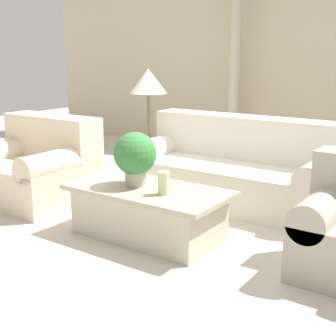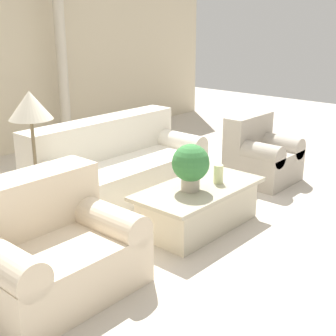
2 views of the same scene
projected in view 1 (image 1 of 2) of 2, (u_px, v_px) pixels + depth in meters
ground_plane at (171, 218)px, 4.58m from camera, size 16.00×16.00×0.00m
wall_back at (302, 51)px, 6.93m from camera, size 10.00×0.06×3.20m
sofa_long at (235, 169)px, 5.06m from camera, size 2.21×1.00×0.89m
loveseat at (37, 166)px, 5.13m from camera, size 1.23×1.00×0.89m
coffee_table at (148, 212)px, 4.06m from camera, size 1.41×0.72×0.44m
potted_plant at (135, 155)px, 4.02m from camera, size 0.37×0.37×0.47m
pillar_candle at (164, 183)px, 3.80m from camera, size 0.10×0.10×0.19m
floor_lamp at (148, 86)px, 5.47m from camera, size 0.44×0.44×1.39m
column_left at (235, 68)px, 7.20m from camera, size 0.24×0.24×2.65m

